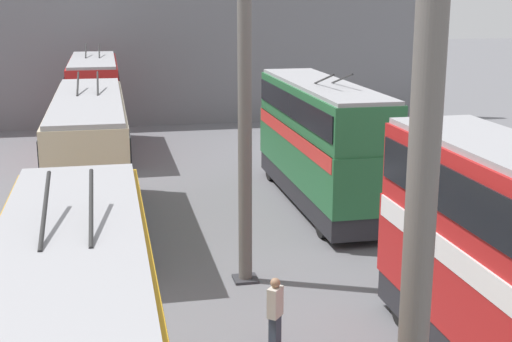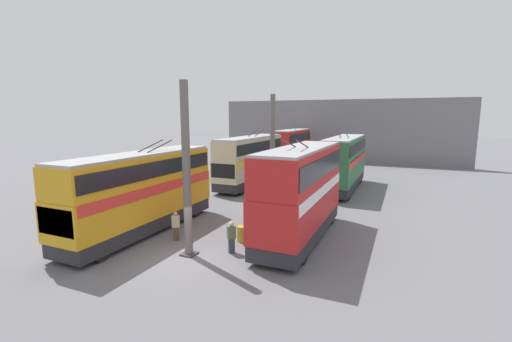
{
  "view_description": "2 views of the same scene",
  "coord_description": "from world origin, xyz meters",
  "px_view_note": "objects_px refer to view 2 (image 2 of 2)",
  "views": [
    {
      "loc": [
        -7.1,
        3.75,
        8.29
      ],
      "look_at": [
        13.09,
        -0.47,
        3.16
      ],
      "focal_mm": 50.0,
      "sensor_mm": 36.0,
      "label": 1
    },
    {
      "loc": [
        -12.76,
        -9.61,
        6.89
      ],
      "look_at": [
        8.55,
        -0.26,
        3.12
      ],
      "focal_mm": 24.0,
      "sensor_mm": 36.0,
      "label": 2
    }
  ],
  "objects_px": {
    "bus_right_near": "(141,188)",
    "person_aisle_midway": "(248,202)",
    "bus_left_far": "(344,160)",
    "person_by_right_row": "(176,225)",
    "bus_left_near": "(301,188)",
    "person_by_left_row": "(231,237)",
    "bus_right_mid": "(250,158)",
    "bus_right_far": "(292,146)",
    "oil_drum": "(242,234)"
  },
  "relations": [
    {
      "from": "bus_left_far",
      "to": "oil_drum",
      "type": "distance_m",
      "value": 16.47
    },
    {
      "from": "bus_right_mid",
      "to": "person_by_left_row",
      "type": "xyz_separation_m",
      "value": [
        -16.03,
        -6.28,
        -1.92
      ]
    },
    {
      "from": "bus_right_near",
      "to": "person_aisle_midway",
      "type": "bearing_deg",
      "value": -37.95
    },
    {
      "from": "bus_right_mid",
      "to": "person_aisle_midway",
      "type": "bearing_deg",
      "value": -156.24
    },
    {
      "from": "person_by_left_row",
      "to": "oil_drum",
      "type": "distance_m",
      "value": 1.71
    },
    {
      "from": "bus_right_mid",
      "to": "oil_drum",
      "type": "distance_m",
      "value": 15.78
    },
    {
      "from": "bus_left_far",
      "to": "person_by_left_row",
      "type": "distance_m",
      "value": 17.99
    },
    {
      "from": "bus_right_near",
      "to": "bus_right_far",
      "type": "bearing_deg",
      "value": 0.0
    },
    {
      "from": "person_by_right_row",
      "to": "bus_left_near",
      "type": "bearing_deg",
      "value": 87.07
    },
    {
      "from": "bus_left_near",
      "to": "person_aisle_midway",
      "type": "height_order",
      "value": "bus_left_near"
    },
    {
      "from": "bus_left_far",
      "to": "bus_right_near",
      "type": "xyz_separation_m",
      "value": [
        -17.04,
        8.89,
        -0.11
      ]
    },
    {
      "from": "bus_left_near",
      "to": "bus_right_near",
      "type": "distance_m",
      "value": 9.3
    },
    {
      "from": "oil_drum",
      "to": "person_by_left_row",
      "type": "bearing_deg",
      "value": -172.25
    },
    {
      "from": "bus_right_mid",
      "to": "person_by_right_row",
      "type": "bearing_deg",
      "value": -170.54
    },
    {
      "from": "bus_right_mid",
      "to": "oil_drum",
      "type": "bearing_deg",
      "value": -157.18
    },
    {
      "from": "bus_left_near",
      "to": "bus_left_far",
      "type": "xyz_separation_m",
      "value": [
        14.31,
        -0.0,
        -0.12
      ]
    },
    {
      "from": "bus_left_near",
      "to": "bus_left_far",
      "type": "distance_m",
      "value": 14.31
    },
    {
      "from": "person_by_left_row",
      "to": "oil_drum",
      "type": "bearing_deg",
      "value": -36.46
    },
    {
      "from": "bus_left_near",
      "to": "bus_right_near",
      "type": "height_order",
      "value": "bus_left_near"
    },
    {
      "from": "bus_left_near",
      "to": "person_by_right_row",
      "type": "distance_m",
      "value": 7.28
    },
    {
      "from": "person_aisle_midway",
      "to": "person_by_right_row",
      "type": "bearing_deg",
      "value": -66.41
    },
    {
      "from": "bus_right_far",
      "to": "oil_drum",
      "type": "bearing_deg",
      "value": -167.71
    },
    {
      "from": "bus_right_far",
      "to": "person_aisle_midway",
      "type": "xyz_separation_m",
      "value": [
        -23.23,
        -4.33,
        -1.88
      ]
    },
    {
      "from": "person_by_left_row",
      "to": "person_aisle_midway",
      "type": "relative_size",
      "value": 0.89
    },
    {
      "from": "bus_left_near",
      "to": "bus_right_far",
      "type": "distance_m",
      "value": 27.52
    },
    {
      "from": "bus_right_near",
      "to": "person_by_right_row",
      "type": "height_order",
      "value": "bus_right_near"
    },
    {
      "from": "bus_left_near",
      "to": "bus_right_near",
      "type": "relative_size",
      "value": 0.87
    },
    {
      "from": "bus_right_near",
      "to": "person_aisle_midway",
      "type": "height_order",
      "value": "bus_right_near"
    },
    {
      "from": "bus_right_mid",
      "to": "oil_drum",
      "type": "relative_size",
      "value": 13.04
    },
    {
      "from": "bus_left_far",
      "to": "person_by_right_row",
      "type": "bearing_deg",
      "value": 160.15
    },
    {
      "from": "bus_left_far",
      "to": "bus_right_mid",
      "type": "height_order",
      "value": "bus_left_far"
    },
    {
      "from": "person_by_right_row",
      "to": "person_aisle_midway",
      "type": "height_order",
      "value": "person_aisle_midway"
    },
    {
      "from": "bus_left_near",
      "to": "bus_left_far",
      "type": "height_order",
      "value": "bus_left_near"
    },
    {
      "from": "person_aisle_midway",
      "to": "oil_drum",
      "type": "height_order",
      "value": "person_aisle_midway"
    },
    {
      "from": "bus_right_far",
      "to": "person_by_left_row",
      "type": "xyz_separation_m",
      "value": [
        -29.42,
        -6.28,
        -2.0
      ]
    },
    {
      "from": "person_aisle_midway",
      "to": "bus_right_mid",
      "type": "bearing_deg",
      "value": 153.59
    },
    {
      "from": "bus_right_near",
      "to": "oil_drum",
      "type": "xyz_separation_m",
      "value": [
        1.0,
        -6.05,
        -2.28
      ]
    },
    {
      "from": "bus_left_near",
      "to": "person_aisle_midway",
      "type": "distance_m",
      "value": 5.71
    },
    {
      "from": "bus_right_near",
      "to": "oil_drum",
      "type": "relative_size",
      "value": 12.73
    },
    {
      "from": "bus_right_mid",
      "to": "oil_drum",
      "type": "xyz_separation_m",
      "value": [
        -14.38,
        -6.05,
        -2.34
      ]
    },
    {
      "from": "person_by_right_row",
      "to": "oil_drum",
      "type": "xyz_separation_m",
      "value": [
        1.32,
        -3.44,
        -0.43
      ]
    },
    {
      "from": "bus_left_near",
      "to": "person_by_left_row",
      "type": "relative_size",
      "value": 5.88
    },
    {
      "from": "bus_left_far",
      "to": "person_aisle_midway",
      "type": "height_order",
      "value": "bus_left_far"
    },
    {
      "from": "bus_left_near",
      "to": "bus_right_mid",
      "type": "relative_size",
      "value": 0.85
    },
    {
      "from": "bus_right_mid",
      "to": "person_by_right_row",
      "type": "relative_size",
      "value": 6.88
    },
    {
      "from": "bus_right_far",
      "to": "person_by_right_row",
      "type": "height_order",
      "value": "bus_right_far"
    },
    {
      "from": "bus_left_far",
      "to": "bus_right_mid",
      "type": "xyz_separation_m",
      "value": [
        -1.67,
        8.89,
        -0.05
      ]
    },
    {
      "from": "bus_left_near",
      "to": "bus_right_far",
      "type": "xyz_separation_m",
      "value": [
        26.04,
        8.89,
        -0.1
      ]
    },
    {
      "from": "person_by_left_row",
      "to": "bus_left_near",
      "type": "bearing_deg",
      "value": -81.86
    },
    {
      "from": "person_by_right_row",
      "to": "bus_right_far",
      "type": "bearing_deg",
      "value": 156.21
    }
  ]
}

